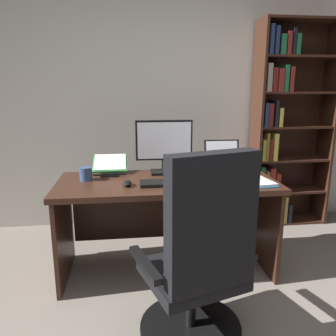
{
  "coord_description": "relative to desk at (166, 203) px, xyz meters",
  "views": [
    {
      "loc": [
        -0.48,
        -1.09,
        1.42
      ],
      "look_at": [
        -0.19,
        1.26,
        0.85
      ],
      "focal_mm": 35.68,
      "sensor_mm": 36.0,
      "label": 1
    }
  ],
  "objects": [
    {
      "name": "wall_back",
      "position": [
        0.2,
        1.01,
        0.73
      ],
      "size": [
        5.1,
        0.12,
        2.53
      ],
      "primitive_type": "cube",
      "color": "beige",
      "rests_on": "ground"
    },
    {
      "name": "desk",
      "position": [
        0.0,
        0.0,
        0.0
      ],
      "size": [
        1.63,
        0.69,
        0.74
      ],
      "color": "#381E14",
      "rests_on": "ground"
    },
    {
      "name": "bookshelf",
      "position": [
        1.31,
        0.79,
        0.46
      ],
      "size": [
        0.79,
        0.31,
        2.06
      ],
      "color": "#381E14",
      "rests_on": "ground"
    },
    {
      "name": "office_chair",
      "position": [
        0.09,
        -0.88,
        -0.06
      ],
      "size": [
        0.7,
        0.61,
        1.12
      ],
      "rotation": [
        0.0,
        0.0,
        0.3
      ],
      "color": "black",
      "rests_on": "ground"
    },
    {
      "name": "monitor",
      "position": [
        0.0,
        0.14,
        0.42
      ],
      "size": [
        0.45,
        0.16,
        0.43
      ],
      "color": "black",
      "rests_on": "desk"
    },
    {
      "name": "laptop",
      "position": [
        0.51,
        0.15,
        0.26
      ],
      "size": [
        0.3,
        0.31,
        0.24
      ],
      "color": "black",
      "rests_on": "desk"
    },
    {
      "name": "keyboard",
      "position": [
        0.0,
        -0.19,
        0.22
      ],
      "size": [
        0.42,
        0.15,
        0.02
      ],
      "primitive_type": "cube",
      "color": "black",
      "rests_on": "desk"
    },
    {
      "name": "computer_mouse",
      "position": [
        -0.3,
        -0.19,
        0.22
      ],
      "size": [
        0.06,
        0.1,
        0.04
      ],
      "primitive_type": "ellipsoid",
      "color": "black",
      "rests_on": "desk"
    },
    {
      "name": "reading_stand_with_book",
      "position": [
        -0.43,
        0.22,
        0.27
      ],
      "size": [
        0.28,
        0.3,
        0.13
      ],
      "color": "black",
      "rests_on": "desk"
    },
    {
      "name": "open_binder",
      "position": [
        0.49,
        -0.24,
        0.22
      ],
      "size": [
        0.54,
        0.37,
        0.02
      ],
      "rotation": [
        0.0,
        0.0,
        0.14
      ],
      "color": "#2D84C6",
      "rests_on": "desk"
    },
    {
      "name": "notepad",
      "position": [
        0.22,
        -0.09,
        0.21
      ],
      "size": [
        0.17,
        0.22,
        0.01
      ],
      "primitive_type": "cube",
      "rotation": [
        0.0,
        0.0,
        -0.1
      ],
      "color": "silver",
      "rests_on": "desk"
    },
    {
      "name": "pen",
      "position": [
        0.24,
        -0.09,
        0.22
      ],
      "size": [
        0.14,
        0.02,
        0.01
      ],
      "primitive_type": "cylinder",
      "rotation": [
        0.0,
        1.57,
        -0.12
      ],
      "color": "maroon",
      "rests_on": "notepad"
    },
    {
      "name": "coffee_mug",
      "position": [
        -0.6,
        0.0,
        0.25
      ],
      "size": [
        0.09,
        0.09,
        0.1
      ],
      "primitive_type": "cylinder",
      "color": "#334C7A",
      "rests_on": "desk"
    }
  ]
}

